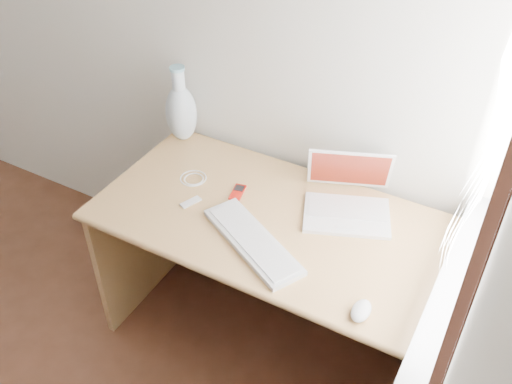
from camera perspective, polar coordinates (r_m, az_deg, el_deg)
The scene contains 9 objects.
window at distance 1.60m, azimuth 23.62°, elevation 2.90°, with size 0.11×0.99×1.10m.
desk at distance 2.32m, azimuth 2.90°, elevation -5.36°, with size 1.37×0.68×0.72m.
laptop at distance 2.16m, azimuth 9.58°, elevation -0.83°, with size 0.38×0.37×0.22m.
external_keyboard at distance 2.02m, azimuth -0.34°, elevation -4.91°, with size 0.47×0.34×0.02m.
mouse at distance 1.83m, azimuth 10.47°, elevation -11.60°, with size 0.06×0.10×0.03m, color white.
ipod at distance 2.24m, azimuth -1.86°, elevation -0.02°, with size 0.06×0.10×0.01m.
cable_coil at distance 2.33m, azimuth -6.29°, elevation 1.38°, with size 0.11×0.11×0.01m, color white.
remote at distance 2.21m, azimuth -6.54°, elevation -1.01°, with size 0.03×0.08×0.01m, color white.
vase at distance 2.50m, azimuth -7.50°, elevation 8.03°, with size 0.14×0.14×0.35m.
Camera 1 is at (1.73, -0.05, 2.13)m, focal length 40.00 mm.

